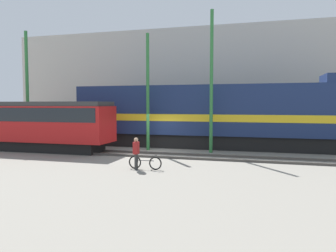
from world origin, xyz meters
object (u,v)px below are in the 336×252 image
at_px(utility_pole_left, 27,89).
at_px(utility_pole_center, 148,92).
at_px(streetcar, 29,123).
at_px(utility_pole_right, 211,82).
at_px(bicycle, 145,163).
at_px(freight_locomotive, 215,115).
at_px(person, 136,150).

bearing_deg(utility_pole_left, utility_pole_center, 0.00).
xyz_separation_m(streetcar, utility_pole_right, (12.23, 2.35, 2.72)).
bearing_deg(bicycle, freight_locomotive, 75.60).
relative_size(freight_locomotive, person, 13.08).
height_order(freight_locomotive, bicycle, freight_locomotive).
bearing_deg(person, bicycle, 19.83).
bearing_deg(utility_pole_right, person, -112.39).
xyz_separation_m(bicycle, utility_pole_center, (-2.09, 6.45, 3.69)).
xyz_separation_m(utility_pole_center, utility_pole_right, (4.40, 0.00, 0.63)).
bearing_deg(utility_pole_left, bicycle, -28.45).
height_order(freight_locomotive, person, freight_locomotive).
xyz_separation_m(freight_locomotive, streetcar, (-12.18, -4.70, -0.47)).
bearing_deg(utility_pole_center, utility_pole_right, 0.00).
xyz_separation_m(streetcar, bicycle, (9.92, -4.10, -1.59)).
bearing_deg(utility_pole_center, utility_pole_left, 180.00).
distance_m(freight_locomotive, utility_pole_left, 14.50).
distance_m(utility_pole_left, utility_pole_right, 14.22).
bearing_deg(freight_locomotive, utility_pole_left, -170.57).
xyz_separation_m(freight_locomotive, bicycle, (-2.26, -8.80, -2.06)).
xyz_separation_m(person, utility_pole_right, (2.72, 6.60, 3.70)).
bearing_deg(bicycle, streetcar, 157.54).
bearing_deg(streetcar, utility_pole_center, 16.71).
bearing_deg(person, streetcar, 155.93).
distance_m(person, utility_pole_right, 8.04).
xyz_separation_m(streetcar, person, (9.51, -4.25, -0.98)).
relative_size(freight_locomotive, bicycle, 12.00).
bearing_deg(person, utility_pole_left, 150.14).
bearing_deg(freight_locomotive, utility_pole_right, -88.81).
distance_m(freight_locomotive, streetcar, 13.06).
bearing_deg(streetcar, person, -24.07).
height_order(utility_pole_center, utility_pole_right, utility_pole_right).
bearing_deg(utility_pole_right, bicycle, -109.69).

